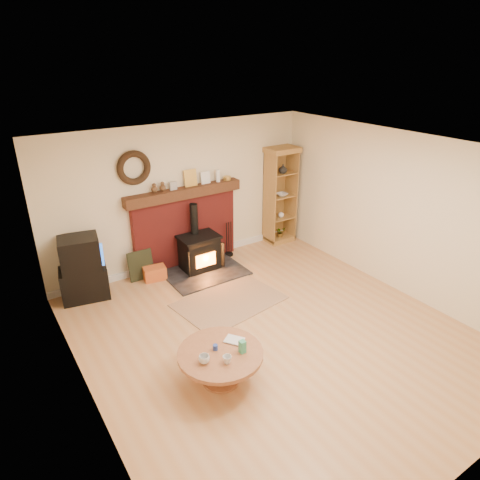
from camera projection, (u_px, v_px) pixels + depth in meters
ground at (273, 333)px, 6.10m from camera, size 5.50×5.50×0.00m
room_shell at (271, 220)px, 5.46m from camera, size 5.02×5.52×2.61m
chimney_breast at (185, 223)px, 7.80m from camera, size 2.20×0.22×1.78m
wood_stove at (200, 254)px, 7.73m from camera, size 1.40×1.00×1.23m
area_rug at (229, 301)px, 6.86m from camera, size 1.77×1.34×0.01m
tv_unit at (82, 269)px, 6.80m from camera, size 0.80×0.63×1.06m
curio_cabinet at (280, 195)px, 8.69m from camera, size 0.63×0.46×1.98m
firelog_box at (155, 273)px, 7.49m from camera, size 0.41×0.29×0.24m
leaning_painting at (141, 265)px, 7.45m from camera, size 0.44×0.12×0.53m
fire_tools at (229, 249)px, 8.37m from camera, size 0.16×0.16×0.70m
coffee_table at (221, 358)px, 5.08m from camera, size 1.03×1.03×0.60m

